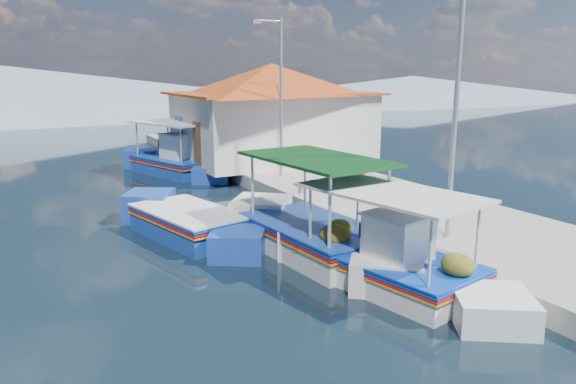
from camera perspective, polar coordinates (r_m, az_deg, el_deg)
name	(u,v)px	position (r m, az deg, el deg)	size (l,w,h in m)	color
ground	(336,329)	(10.02, 5.08, -14.31)	(160.00, 160.00, 0.00)	black
quay	(387,206)	(17.79, 10.49, -1.48)	(5.00, 44.00, 0.50)	gray
bollards	(347,207)	(15.89, 6.28, -1.56)	(0.20, 17.20, 0.30)	#A5A8AD
main_caique	(386,264)	(12.00, 10.32, -7.49)	(2.95, 6.88, 2.31)	silver
caique_green_canopy	(314,237)	(13.71, 2.74, -4.85)	(2.63, 7.36, 2.76)	silver
caique_blue_hull	(189,225)	(15.38, -10.44, -3.48)	(2.89, 6.34, 1.16)	#1C45A9
caique_far	(175,163)	(24.89, -11.90, 3.03)	(3.69, 7.04, 2.60)	#1C45A9
harbor_building	(272,110)	(25.11, -1.71, 8.65)	(10.49, 10.49, 4.40)	silver
lamp_post_near	(453,101)	(13.38, 17.15, 9.18)	(1.21, 0.14, 6.00)	#A5A8AD
lamp_post_far	(279,90)	(20.73, -0.97, 10.78)	(1.21, 0.14, 6.00)	#A5A8AD
mountain_ridge	(113,94)	(64.52, -18.10, 9.85)	(171.40, 96.00, 5.50)	gray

